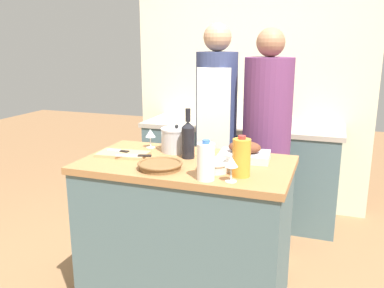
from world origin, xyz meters
The scene contains 21 objects.
kitchen_island centered at (0.00, 0.00, 0.47)m, with size 1.22×0.69×0.94m.
back_counter centered at (0.00, 1.46, 0.45)m, with size 1.80×0.60×0.89m.
back_wall centered at (0.00, 1.81, 1.27)m, with size 2.30×0.10×2.55m.
roasting_pan centered at (0.31, 0.15, 0.98)m, with size 0.31×0.23×0.11m.
wicker_basket centered at (-0.08, -0.18, 0.96)m, with size 0.25×0.25×0.04m.
cutting_board centered at (-0.41, -0.01, 0.95)m, with size 0.32×0.19×0.02m.
stock_pot centered at (-0.13, 0.19, 1.02)m, with size 0.20×0.20×0.17m.
mixing_bowl centered at (0.21, -0.12, 0.97)m, with size 0.17×0.17×0.06m.
juice_jug centered at (0.36, -0.16, 1.04)m, with size 0.09×0.09×0.21m.
milk_jug centered at (0.21, -0.27, 1.04)m, with size 0.09×0.09×0.21m.
wine_bottle_green centered at (-0.02, 0.08, 1.06)m, with size 0.08×0.08×0.30m.
wine_glass_left centered at (0.33, -0.26, 1.04)m, with size 0.07×0.07×0.13m.
wine_glass_right centered at (-0.33, 0.22, 1.03)m, with size 0.07×0.07×0.12m.
knife_chef centered at (-0.30, -0.05, 0.96)m, with size 0.21×0.09×0.01m.
knife_paring centered at (-0.45, 0.01, 0.96)m, with size 0.15×0.04×0.01m.
stand_mixer centered at (0.35, 1.56, 1.02)m, with size 0.18×0.14×0.30m.
condiment_bottle_tall centered at (-0.35, 1.61, 0.98)m, with size 0.06×0.06×0.19m.
condiment_bottle_short centered at (-0.15, 1.34, 0.96)m, with size 0.06×0.06×0.15m.
condiment_bottle_extra centered at (0.26, 1.35, 0.99)m, with size 0.06×0.06×0.21m.
person_cook_aproned centered at (-0.05, 0.78, 0.98)m, with size 0.31×0.32×1.75m.
person_cook_guest centered at (0.34, 0.76, 0.95)m, with size 0.35×0.35×1.71m.
Camera 1 is at (0.79, -2.13, 1.61)m, focal length 38.00 mm.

